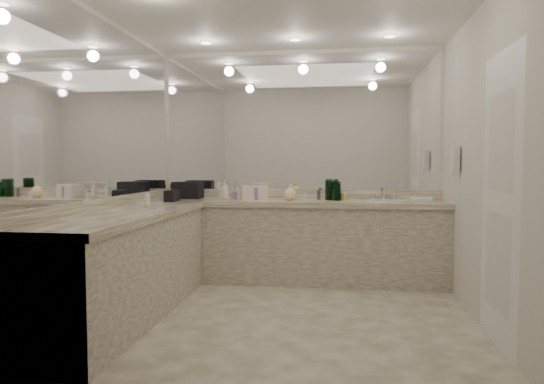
# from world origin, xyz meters

# --- Properties ---
(floor) EXTENTS (3.20, 3.20, 0.00)m
(floor) POSITION_xyz_m (0.00, 0.00, 0.00)
(floor) COLOR beige
(floor) RESTS_ON ground
(ceiling) EXTENTS (3.20, 3.20, 0.00)m
(ceiling) POSITION_xyz_m (0.00, 0.00, 2.60)
(ceiling) COLOR white
(ceiling) RESTS_ON floor
(wall_back) EXTENTS (3.20, 0.02, 2.60)m
(wall_back) POSITION_xyz_m (0.00, 1.50, 1.30)
(wall_back) COLOR beige
(wall_back) RESTS_ON floor
(wall_left) EXTENTS (0.02, 3.00, 2.60)m
(wall_left) POSITION_xyz_m (-1.60, 0.00, 1.30)
(wall_left) COLOR beige
(wall_left) RESTS_ON floor
(wall_right) EXTENTS (0.02, 3.00, 2.60)m
(wall_right) POSITION_xyz_m (1.60, 0.00, 1.30)
(wall_right) COLOR beige
(wall_right) RESTS_ON floor
(vanity_back_base) EXTENTS (3.20, 0.60, 0.84)m
(vanity_back_base) POSITION_xyz_m (0.00, 1.20, 0.42)
(vanity_back_base) COLOR beige
(vanity_back_base) RESTS_ON floor
(vanity_back_top) EXTENTS (3.20, 0.64, 0.06)m
(vanity_back_top) POSITION_xyz_m (0.00, 1.19, 0.87)
(vanity_back_top) COLOR beige
(vanity_back_top) RESTS_ON vanity_back_base
(vanity_left_base) EXTENTS (0.60, 2.40, 0.84)m
(vanity_left_base) POSITION_xyz_m (-1.30, -0.30, 0.42)
(vanity_left_base) COLOR beige
(vanity_left_base) RESTS_ON floor
(vanity_left_top) EXTENTS (0.64, 2.42, 0.06)m
(vanity_left_top) POSITION_xyz_m (-1.29, -0.30, 0.87)
(vanity_left_top) COLOR beige
(vanity_left_top) RESTS_ON vanity_left_base
(backsplash_back) EXTENTS (3.20, 0.04, 0.10)m
(backsplash_back) POSITION_xyz_m (0.00, 1.48, 0.95)
(backsplash_back) COLOR beige
(backsplash_back) RESTS_ON vanity_back_top
(backsplash_left) EXTENTS (0.04, 3.00, 0.10)m
(backsplash_left) POSITION_xyz_m (-1.58, 0.00, 0.95)
(backsplash_left) COLOR beige
(backsplash_left) RESTS_ON vanity_left_top
(mirror_back) EXTENTS (3.12, 0.01, 1.55)m
(mirror_back) POSITION_xyz_m (0.00, 1.49, 1.77)
(mirror_back) COLOR white
(mirror_back) RESTS_ON wall_back
(mirror_left) EXTENTS (0.01, 2.92, 1.55)m
(mirror_left) POSITION_xyz_m (-1.59, 0.00, 1.77)
(mirror_left) COLOR white
(mirror_left) RESTS_ON wall_left
(sink) EXTENTS (0.44, 0.44, 0.03)m
(sink) POSITION_xyz_m (0.95, 1.20, 0.90)
(sink) COLOR white
(sink) RESTS_ON vanity_back_top
(faucet) EXTENTS (0.24, 0.16, 0.14)m
(faucet) POSITION_xyz_m (0.95, 1.41, 0.97)
(faucet) COLOR silver
(faucet) RESTS_ON vanity_back_top
(wall_phone) EXTENTS (0.06, 0.10, 0.24)m
(wall_phone) POSITION_xyz_m (1.56, 0.70, 1.35)
(wall_phone) COLOR white
(wall_phone) RESTS_ON wall_right
(door) EXTENTS (0.02, 0.82, 2.10)m
(door) POSITION_xyz_m (1.59, -0.50, 1.05)
(door) COLOR white
(door) RESTS_ON wall_right
(black_toiletry_bag) EXTENTS (0.33, 0.22, 0.18)m
(black_toiletry_bag) POSITION_xyz_m (-1.26, 1.24, 0.99)
(black_toiletry_bag) COLOR black
(black_toiletry_bag) RESTS_ON vanity_back_top
(black_bag_spill) EXTENTS (0.10, 0.22, 0.12)m
(black_bag_spill) POSITION_xyz_m (-1.30, 0.82, 0.96)
(black_bag_spill) COLOR black
(black_bag_spill) RESTS_ON vanity_left_top
(cream_cosmetic_case) EXTENTS (0.33, 0.27, 0.16)m
(cream_cosmetic_case) POSITION_xyz_m (-0.49, 1.21, 0.98)
(cream_cosmetic_case) COLOR beige
(cream_cosmetic_case) RESTS_ON vanity_back_top
(hand_towel) EXTENTS (0.24, 0.17, 0.04)m
(hand_towel) POSITION_xyz_m (1.33, 1.23, 0.92)
(hand_towel) COLOR white
(hand_towel) RESTS_ON vanity_back_top
(lotion_left) EXTENTS (0.05, 0.05, 0.12)m
(lotion_left) POSITION_xyz_m (-1.30, 0.15, 0.96)
(lotion_left) COLOR white
(lotion_left) RESTS_ON vanity_left_top
(soap_bottle_a) EXTENTS (0.10, 0.10, 0.21)m
(soap_bottle_a) POSITION_xyz_m (-0.81, 1.17, 1.01)
(soap_bottle_a) COLOR silver
(soap_bottle_a) RESTS_ON vanity_back_top
(soap_bottle_b) EXTENTS (0.10, 0.10, 0.17)m
(soap_bottle_b) POSITION_xyz_m (-0.53, 1.21, 0.99)
(soap_bottle_b) COLOR white
(soap_bottle_b) RESTS_ON vanity_back_top
(soap_bottle_c) EXTENTS (0.16, 0.16, 0.19)m
(soap_bottle_c) POSITION_xyz_m (-0.07, 1.19, 0.99)
(soap_bottle_c) COLOR #FFE198
(soap_bottle_c) RESTS_ON vanity_back_top
(green_bottle_0) EXTENTS (0.07, 0.07, 0.19)m
(green_bottle_0) POSITION_xyz_m (0.35, 1.26, 0.99)
(green_bottle_0) COLOR #11441B
(green_bottle_0) RESTS_ON vanity_back_top
(green_bottle_1) EXTENTS (0.06, 0.06, 0.22)m
(green_bottle_1) POSITION_xyz_m (0.42, 1.28, 1.01)
(green_bottle_1) COLOR #11441B
(green_bottle_1) RESTS_ON vanity_back_top
(green_bottle_2) EXTENTS (0.07, 0.07, 0.22)m
(green_bottle_2) POSITION_xyz_m (0.34, 1.29, 1.01)
(green_bottle_2) COLOR #11441B
(green_bottle_2) RESTS_ON vanity_back_top
(green_bottle_3) EXTENTS (0.07, 0.07, 0.19)m
(green_bottle_3) POSITION_xyz_m (0.44, 1.21, 0.99)
(green_bottle_3) COLOR #11441B
(green_bottle_3) RESTS_ON vanity_back_top
(amenity_bottle_0) EXTENTS (0.04, 0.04, 0.07)m
(amenity_bottle_0) POSITION_xyz_m (0.08, 1.30, 0.94)
(amenity_bottle_0) COLOR silver
(amenity_bottle_0) RESTS_ON vanity_back_top
(amenity_bottle_1) EXTENTS (0.05, 0.05, 0.07)m
(amenity_bottle_1) POSITION_xyz_m (0.50, 1.27, 0.94)
(amenity_bottle_1) COLOR white
(amenity_bottle_1) RESTS_ON vanity_back_top
(amenity_bottle_2) EXTENTS (0.04, 0.04, 0.11)m
(amenity_bottle_2) POSITION_xyz_m (0.23, 1.28, 0.96)
(amenity_bottle_2) COLOR #3F3F4C
(amenity_bottle_2) RESTS_ON vanity_back_top
(amenity_bottle_3) EXTENTS (0.06, 0.06, 0.14)m
(amenity_bottle_3) POSITION_xyz_m (-0.89, 1.34, 0.97)
(amenity_bottle_3) COLOR white
(amenity_bottle_3) RESTS_ON vanity_back_top
(amenity_bottle_4) EXTENTS (0.06, 0.06, 0.11)m
(amenity_bottle_4) POSITION_xyz_m (0.46, 1.31, 0.95)
(amenity_bottle_4) COLOR #9966B2
(amenity_bottle_4) RESTS_ON vanity_back_top
(amenity_bottle_5) EXTENTS (0.04, 0.04, 0.07)m
(amenity_bottle_5) POSITION_xyz_m (0.52, 1.25, 0.94)
(amenity_bottle_5) COLOR #F2D84C
(amenity_bottle_5) RESTS_ON vanity_back_top
(amenity_bottle_6) EXTENTS (0.04, 0.04, 0.14)m
(amenity_bottle_6) POSITION_xyz_m (-0.45, 1.14, 0.97)
(amenity_bottle_6) COLOR #9966B2
(amenity_bottle_6) RESTS_ON vanity_back_top
(amenity_bottle_7) EXTENTS (0.06, 0.06, 0.09)m
(amenity_bottle_7) POSITION_xyz_m (-0.71, 1.24, 0.94)
(amenity_bottle_7) COLOR #9966B2
(amenity_bottle_7) RESTS_ON vanity_back_top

